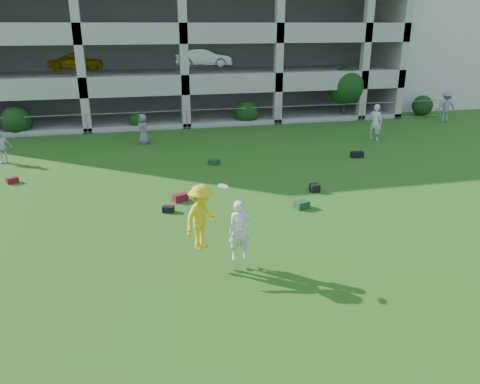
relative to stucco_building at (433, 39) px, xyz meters
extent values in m
plane|color=#235114|center=(-23.00, -28.00, -5.00)|extent=(100.00, 100.00, 0.00)
cube|color=beige|center=(0.00, 0.00, 0.00)|extent=(16.00, 14.00, 10.00)
imported|color=silver|center=(-32.45, -14.68, -4.24)|extent=(0.91, 0.42, 1.51)
imported|color=slate|center=(-25.81, -12.40, -4.17)|extent=(0.78, 0.95, 1.66)
imported|color=silver|center=(-13.01, -14.45, -3.98)|extent=(0.84, 0.88, 2.03)
imported|color=gray|center=(-5.82, -10.73, -3.98)|extent=(1.45, 1.04, 2.03)
cube|color=#580F1C|center=(-24.85, -21.68, -4.86)|extent=(0.62, 0.50, 0.28)
cube|color=black|center=(-25.39, -22.66, -4.89)|extent=(0.45, 0.35, 0.22)
cube|color=#143915|center=(-20.69, -23.39, -4.87)|extent=(0.59, 0.49, 0.26)
cube|color=black|center=(-19.58, -21.84, -4.85)|extent=(0.35, 0.35, 0.30)
cube|color=black|center=(-15.67, -17.64, -4.85)|extent=(0.62, 0.35, 0.30)
cube|color=#510D1B|center=(-31.43, -17.97, -4.88)|extent=(0.53, 0.48, 0.24)
cube|color=#143915|center=(-22.78, -17.24, -4.88)|extent=(0.57, 0.55, 0.25)
imported|color=yellow|center=(-24.82, -26.78, -3.56)|extent=(1.32, 1.27, 1.80)
imported|color=silver|center=(-23.84, -27.02, -3.94)|extent=(0.62, 0.42, 1.65)
cylinder|color=white|center=(-24.26, -26.96, -2.68)|extent=(0.27, 0.27, 0.10)
cube|color=#9E998C|center=(-23.00, 4.75, 1.00)|extent=(30.00, 0.50, 12.00)
cube|color=#9E998C|center=(-8.25, -2.00, 1.00)|extent=(0.50, 14.00, 12.00)
cube|color=#9E998C|center=(-23.00, -2.00, -4.85)|extent=(30.00, 14.00, 0.30)
cube|color=#9E998C|center=(-23.00, -2.00, -1.85)|extent=(30.00, 14.00, 0.30)
cube|color=#9E998C|center=(-23.00, -2.00, 1.15)|extent=(30.00, 14.00, 0.30)
cube|color=#9E998C|center=(-23.00, -8.85, -2.45)|extent=(30.00, 0.30, 0.90)
cube|color=#9E998C|center=(-23.00, -8.85, 0.55)|extent=(30.00, 0.30, 0.90)
cube|color=#9E998C|center=(-29.00, -8.75, 1.00)|extent=(0.50, 0.50, 12.00)
cube|color=#9E998C|center=(-23.00, -8.75, 1.00)|extent=(0.50, 0.50, 12.00)
cube|color=#9E998C|center=(-17.00, -8.75, 1.00)|extent=(0.50, 0.50, 12.00)
cube|color=#9E998C|center=(-11.00, -8.75, 1.00)|extent=(0.50, 0.50, 12.00)
cube|color=#605E59|center=(-23.00, 0.00, 1.00)|extent=(29.00, 9.00, 11.60)
imported|color=#D9A60B|center=(-29.79, -4.00, -1.04)|extent=(4.04, 2.03, 1.32)
imported|color=silver|center=(-21.05, -4.00, -1.04)|extent=(4.11, 1.73, 1.32)
cylinder|color=gray|center=(-29.00, -9.00, -4.40)|extent=(0.06, 0.06, 1.20)
cylinder|color=gray|center=(-23.00, -9.00, -4.40)|extent=(0.06, 0.06, 1.20)
cylinder|color=gray|center=(-17.00, -9.00, -4.40)|extent=(0.06, 0.06, 1.20)
cylinder|color=gray|center=(-11.00, -9.00, -4.40)|extent=(0.06, 0.06, 1.20)
cylinder|color=gray|center=(-5.00, -9.00, -4.40)|extent=(0.06, 0.06, 1.20)
cylinder|color=gray|center=(-23.00, -9.00, -3.85)|extent=(36.00, 0.04, 0.04)
cylinder|color=gray|center=(-23.00, -9.00, -4.92)|extent=(36.00, 0.04, 0.04)
sphere|color=#163D11|center=(-33.00, -8.40, -4.12)|extent=(1.76, 1.76, 1.76)
sphere|color=#163D11|center=(-26.00, -8.40, -4.45)|extent=(1.10, 1.10, 1.10)
sphere|color=#163D11|center=(-19.00, -8.40, -4.23)|extent=(1.54, 1.54, 1.54)
cylinder|color=#382314|center=(-12.00, -8.20, -4.02)|extent=(0.16, 0.16, 1.96)
sphere|color=#163D11|center=(-12.00, -8.20, -2.76)|extent=(2.52, 2.52, 2.52)
sphere|color=#163D11|center=(-6.00, -8.40, -4.29)|extent=(1.43, 1.43, 1.43)
camera|label=1|loc=(-26.43, -38.07, 1.25)|focal=35.00mm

